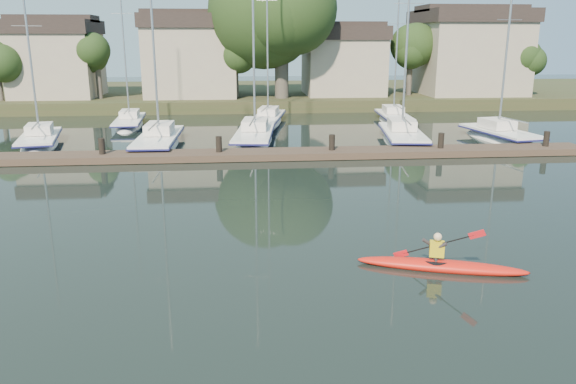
{
  "coord_description": "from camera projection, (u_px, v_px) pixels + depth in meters",
  "views": [
    {
      "loc": [
        -2.02,
        -15.23,
        6.17
      ],
      "look_at": [
        -0.38,
        2.75,
        1.2
      ],
      "focal_mm": 35.0,
      "sensor_mm": 36.0,
      "label": 1
    }
  ],
  "objects": [
    {
      "name": "sailboat_0",
      "position": [
        41.0,
        148.0,
        33.44
      ],
      "size": [
        3.59,
        7.8,
        11.95
      ],
      "rotation": [
        0.0,
        0.0,
        0.2
      ],
      "color": "white",
      "rests_on": "ground"
    },
    {
      "name": "dock",
      "position": [
        276.0,
        154.0,
        29.83
      ],
      "size": [
        34.0,
        2.0,
        1.8
      ],
      "color": "#4A372A",
      "rests_on": "ground"
    },
    {
      "name": "sailboat_3",
      "position": [
        402.0,
        145.0,
        34.63
      ],
      "size": [
        3.53,
        8.98,
        14.1
      ],
      "rotation": [
        0.0,
        0.0,
        -0.14
      ],
      "color": "white",
      "rests_on": "ground"
    },
    {
      "name": "sailboat_1",
      "position": [
        159.0,
        150.0,
        33.14
      ],
      "size": [
        2.42,
        9.17,
        14.92
      ],
      "rotation": [
        0.0,
        0.0,
        -0.02
      ],
      "color": "white",
      "rests_on": "ground"
    },
    {
      "name": "sailboat_5",
      "position": [
        130.0,
        128.0,
        40.81
      ],
      "size": [
        2.47,
        8.23,
        13.43
      ],
      "rotation": [
        0.0,
        0.0,
        0.07
      ],
      "color": "white",
      "rests_on": "ground"
    },
    {
      "name": "shore",
      "position": [
        273.0,
        69.0,
        54.41
      ],
      "size": [
        90.0,
        25.25,
        12.75
      ],
      "color": "#2C371B",
      "rests_on": "ground"
    },
    {
      "name": "sailboat_7",
      "position": [
        393.0,
        124.0,
        42.83
      ],
      "size": [
        2.61,
        7.85,
        12.45
      ],
      "rotation": [
        0.0,
        0.0,
        -0.08
      ],
      "color": "white",
      "rests_on": "ground"
    },
    {
      "name": "sailboat_2",
      "position": [
        255.0,
        144.0,
        34.83
      ],
      "size": [
        3.32,
        9.78,
        15.88
      ],
      "rotation": [
        0.0,
        0.0,
        -0.11
      ],
      "color": "white",
      "rests_on": "ground"
    },
    {
      "name": "sailboat_4",
      "position": [
        499.0,
        143.0,
        35.06
      ],
      "size": [
        3.43,
        7.68,
        12.61
      ],
      "rotation": [
        0.0,
        0.0,
        0.17
      ],
      "color": "white",
      "rests_on": "ground"
    },
    {
      "name": "ground",
      "position": [
        309.0,
        256.0,
        16.44
      ],
      "size": [
        160.0,
        160.0,
        0.0
      ],
      "primitive_type": "plane",
      "color": "black",
      "rests_on": "ground"
    },
    {
      "name": "kayak",
      "position": [
        441.0,
        263.0,
        15.43
      ],
      "size": [
        4.6,
        1.97,
        1.48
      ],
      "rotation": [
        0.0,
        0.0,
        -0.3
      ],
      "color": "red",
      "rests_on": "ground"
    },
    {
      "name": "sailboat_6",
      "position": [
        268.0,
        126.0,
        41.92
      ],
      "size": [
        3.71,
        9.61,
        14.96
      ],
      "rotation": [
        0.0,
        0.0,
        -0.19
      ],
      "color": "white",
      "rests_on": "ground"
    }
  ]
}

